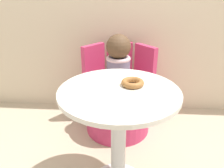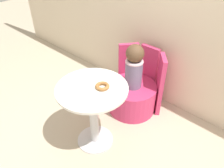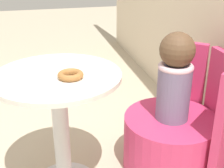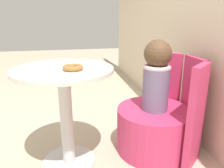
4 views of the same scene
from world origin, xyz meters
TOP-DOWN VIEW (x-y plane):
  - round_table at (-0.04, 0.00)m, footprint 0.67×0.67m
  - tub_chair at (-0.07, 0.68)m, footprint 0.59×0.59m
  - booth_backrest at (-0.07, 0.92)m, footprint 0.68×0.25m
  - child_figure at (-0.07, 0.68)m, footprint 0.21×0.21m
  - donut at (0.03, 0.06)m, footprint 0.13×0.13m

SIDE VIEW (x-z plane):
  - tub_chair at x=-0.07m, z-range 0.00..0.36m
  - booth_backrest at x=-0.07m, z-range 0.00..0.75m
  - round_table at x=-0.04m, z-range 0.15..0.88m
  - child_figure at x=-0.07m, z-range 0.36..0.90m
  - donut at x=0.03m, z-range 0.73..0.76m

